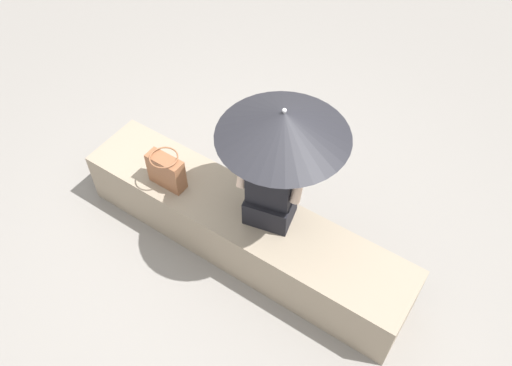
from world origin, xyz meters
The scene contains 5 objects.
ground_plane centered at (0.00, 0.00, 0.00)m, with size 14.00×14.00×0.00m, color gray.
stone_bench centered at (0.00, 0.00, 0.24)m, with size 2.78×0.57×0.49m, color gray.
person_seated centered at (-0.20, -0.07, 0.88)m, with size 0.50×0.35×0.90m.
parasol centered at (-0.25, -0.12, 1.41)m, with size 0.89×0.89×1.05m.
handbag_black centered at (0.64, 0.11, 0.64)m, with size 0.30×0.22×0.30m.
Camera 1 is at (-1.45, 1.97, 3.66)m, focal length 36.89 mm.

